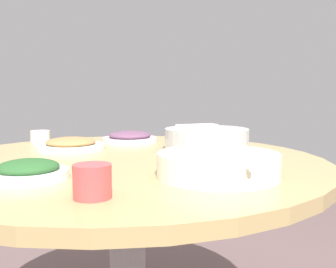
{
  "coord_description": "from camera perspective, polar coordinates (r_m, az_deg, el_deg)",
  "views": [
    {
      "loc": [
        -0.93,
        -0.75,
        0.95
      ],
      "look_at": [
        0.05,
        -0.12,
        0.82
      ],
      "focal_mm": 41.57,
      "sensor_mm": 36.0,
      "label": 1
    }
  ],
  "objects": [
    {
      "name": "rice_bowl",
      "position": [
        1.37,
        5.67,
        -0.74
      ],
      "size": [
        0.29,
        0.29,
        0.09
      ],
      "color": "#B2B5BA",
      "rests_on": "round_dining_table"
    },
    {
      "name": "dish_greens",
      "position": [
        0.98,
        -19.84,
        -5.12
      ],
      "size": [
        0.19,
        0.19,
        0.05
      ],
      "color": "white",
      "rests_on": "round_dining_table"
    },
    {
      "name": "tea_cup_near",
      "position": [
        0.78,
        -11.04,
        -6.81
      ],
      "size": [
        0.08,
        0.08,
        0.07
      ],
      "primitive_type": "cylinder",
      "color": "#C44648",
      "rests_on": "round_dining_table"
    },
    {
      "name": "dish_eggplant",
      "position": [
        1.62,
        -5.62,
        -0.46
      ],
      "size": [
        0.23,
        0.23,
        0.04
      ],
      "color": "silver",
      "rests_on": "round_dining_table"
    },
    {
      "name": "round_dining_table",
      "position": [
        1.23,
        -6.07,
        -7.9
      ],
      "size": [
        1.23,
        1.23,
        0.74
      ],
      "color": "#99999E",
      "rests_on": "ground"
    },
    {
      "name": "tea_cup_far",
      "position": [
        1.64,
        -18.23,
        -0.41
      ],
      "size": [
        0.08,
        0.08,
        0.05
      ],
      "primitive_type": "cylinder",
      "color": "silver",
      "rests_on": "round_dining_table"
    },
    {
      "name": "dish_tofu_braise",
      "position": [
        1.44,
        -14.05,
        -1.49
      ],
      "size": [
        0.24,
        0.24,
        0.04
      ],
      "color": "silver",
      "rests_on": "round_dining_table"
    },
    {
      "name": "soup_bowl",
      "position": [
        0.96,
        7.35,
        -4.59
      ],
      "size": [
        0.3,
        0.3,
        0.06
      ],
      "color": "white",
      "rests_on": "round_dining_table"
    }
  ]
}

